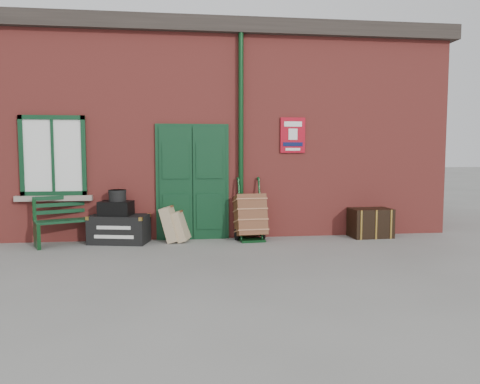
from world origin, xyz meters
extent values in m
plane|color=gray|center=(0.00, 0.00, 0.00)|extent=(80.00, 80.00, 0.00)
cube|color=#AB3E37|center=(0.00, 3.50, 2.00)|extent=(10.00, 4.00, 4.00)
cube|color=#38302B|center=(0.00, 3.50, 4.15)|extent=(10.30, 4.30, 0.30)
cube|color=#0D331B|center=(-0.30, 1.46, 1.10)|extent=(1.42, 0.12, 2.32)
cube|color=white|center=(-2.90, 1.45, 1.65)|extent=(1.20, 0.08, 1.50)
cylinder|color=black|center=(0.65, 1.42, 2.00)|extent=(0.10, 0.10, 4.00)
cube|color=#A60B1B|center=(1.70, 1.47, 2.05)|extent=(0.50, 0.03, 0.70)
cube|color=#0D331B|center=(-2.43, 1.25, 0.45)|extent=(1.55, 0.98, 0.04)
cube|color=#0D331B|center=(-2.52, 1.45, 0.74)|extent=(1.40, 0.65, 0.40)
cube|color=black|center=(-3.10, 0.96, 0.23)|extent=(0.24, 0.44, 0.45)
cube|color=black|center=(-1.76, 1.54, 0.23)|extent=(0.24, 0.44, 0.45)
cube|color=black|center=(-1.69, 1.25, 0.27)|extent=(1.17, 0.80, 0.53)
cube|color=black|center=(-1.74, 1.25, 0.66)|extent=(0.66, 0.54, 0.27)
cylinder|color=black|center=(-1.71, 1.25, 0.90)|extent=(0.38, 0.38, 0.21)
cube|color=tan|center=(-0.73, 1.25, 0.35)|extent=(0.46, 0.55, 0.69)
cube|color=tan|center=(-0.55, 1.25, 0.30)|extent=(0.43, 0.50, 0.60)
cube|color=black|center=(0.82, 1.08, 0.02)|extent=(0.49, 0.37, 0.05)
cylinder|color=black|center=(0.60, 1.23, 0.60)|extent=(0.06, 0.33, 1.18)
cylinder|color=black|center=(1.01, 1.27, 0.60)|extent=(0.06, 0.33, 1.18)
cylinder|color=black|center=(0.54, 1.25, 0.11)|extent=(0.06, 0.23, 0.22)
cylinder|color=black|center=(1.08, 1.29, 0.11)|extent=(0.06, 0.23, 0.22)
cube|color=brown|center=(0.81, 1.23, 0.48)|extent=(0.62, 0.67, 0.87)
cube|color=black|center=(3.26, 1.23, 0.29)|extent=(0.82, 0.56, 0.58)
camera|label=1|loc=(-0.56, -7.70, 1.73)|focal=35.00mm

